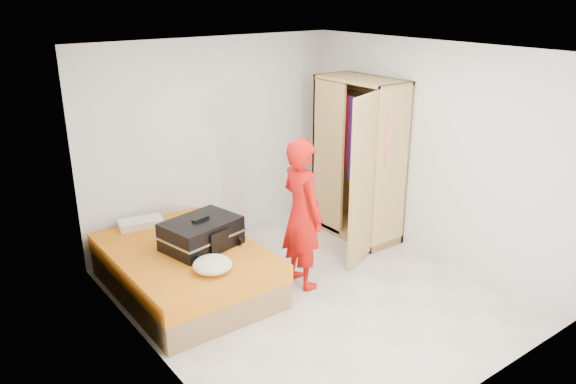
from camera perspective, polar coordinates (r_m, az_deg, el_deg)
room at (r=5.69m, az=2.62°, el=1.08°), size 4.00×4.02×2.60m
bed at (r=6.28m, az=-10.37°, el=-7.75°), size 1.42×2.02×0.50m
wardrobe at (r=7.31m, az=7.19°, el=2.77°), size 1.14×1.38×2.10m
person at (r=6.08m, az=1.43°, el=-2.25°), size 0.44×0.64×1.68m
suitcase at (r=6.13m, az=-8.78°, el=-4.21°), size 0.89×0.73×0.34m
round_cushion at (r=5.63m, az=-7.67°, el=-7.33°), size 0.39×0.39×0.15m
pillow at (r=6.83m, az=-14.73°, el=-3.07°), size 0.54×0.35×0.09m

